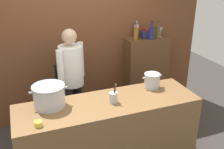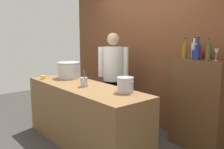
% 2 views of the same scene
% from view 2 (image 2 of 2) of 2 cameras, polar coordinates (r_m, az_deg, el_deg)
% --- Properties ---
extents(ground_plane, '(8.00, 8.00, 0.00)m').
position_cam_2_polar(ground_plane, '(3.93, -6.33, -15.48)').
color(ground_plane, '#383330').
extents(brick_back_panel, '(4.40, 0.10, 3.00)m').
position_cam_2_polar(brick_back_panel, '(4.48, 8.52, 7.43)').
color(brick_back_panel, brown).
rests_on(brick_back_panel, ground_plane).
extents(prep_counter, '(2.27, 0.70, 0.90)m').
position_cam_2_polar(prep_counter, '(3.76, -6.46, -9.25)').
color(prep_counter, brown).
rests_on(prep_counter, ground_plane).
extents(bar_cabinet, '(0.76, 0.32, 1.30)m').
position_cam_2_polar(bar_cabinet, '(3.77, 19.24, -6.54)').
color(bar_cabinet, brown).
rests_on(bar_cabinet, ground_plane).
extents(chef, '(0.45, 0.42, 1.66)m').
position_cam_2_polar(chef, '(4.31, 0.28, 0.31)').
color(chef, black).
rests_on(chef, ground_plane).
extents(stockpot_large, '(0.44, 0.38, 0.27)m').
position_cam_2_polar(stockpot_large, '(4.27, -9.91, 1.02)').
color(stockpot_large, '#B7BABF').
rests_on(stockpot_large, prep_counter).
extents(stockpot_small, '(0.28, 0.22, 0.20)m').
position_cam_2_polar(stockpot_small, '(3.19, 3.08, -2.39)').
color(stockpot_small, '#B7BABF').
rests_on(stockpot_small, prep_counter).
extents(utensil_crock, '(0.10, 0.10, 0.25)m').
position_cam_2_polar(utensil_crock, '(3.57, -6.46, -1.67)').
color(utensil_crock, '#B7BABF').
rests_on(utensil_crock, prep_counter).
extents(butter_jar, '(0.09, 0.09, 0.06)m').
position_cam_2_polar(butter_jar, '(4.27, -15.49, -0.62)').
color(butter_jar, yellow).
rests_on(butter_jar, prep_counter).
extents(wine_bottle_clear, '(0.07, 0.07, 0.31)m').
position_cam_2_polar(wine_bottle_clear, '(3.80, 18.31, 5.40)').
color(wine_bottle_clear, silver).
rests_on(wine_bottle_clear, bar_cabinet).
extents(wine_bottle_cobalt, '(0.08, 0.08, 0.31)m').
position_cam_2_polar(wine_bottle_cobalt, '(3.55, 19.07, 4.96)').
color(wine_bottle_cobalt, navy).
rests_on(wine_bottle_cobalt, bar_cabinet).
extents(wine_bottle_olive, '(0.06, 0.06, 0.29)m').
position_cam_2_polar(wine_bottle_olive, '(3.49, 21.26, 4.82)').
color(wine_bottle_olive, '#475123').
rests_on(wine_bottle_olive, bar_cabinet).
extents(wine_bottle_amber, '(0.07, 0.07, 0.29)m').
position_cam_2_polar(wine_bottle_amber, '(3.74, 16.41, 5.30)').
color(wine_bottle_amber, '#8C5919').
rests_on(wine_bottle_amber, bar_cabinet).
extents(wine_glass_short, '(0.07, 0.07, 0.16)m').
position_cam_2_polar(wine_glass_short, '(3.51, 22.88, 4.78)').
color(wine_glass_short, silver).
rests_on(wine_glass_short, bar_cabinet).
extents(spice_tin_navy, '(0.08, 0.08, 0.12)m').
position_cam_2_polar(spice_tin_navy, '(3.67, 18.74, 4.35)').
color(spice_tin_navy, navy).
rests_on(spice_tin_navy, bar_cabinet).
extents(spice_tin_red, '(0.07, 0.07, 0.13)m').
position_cam_2_polar(spice_tin_red, '(3.71, 20.69, 4.35)').
color(spice_tin_red, red).
rests_on(spice_tin_red, bar_cabinet).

